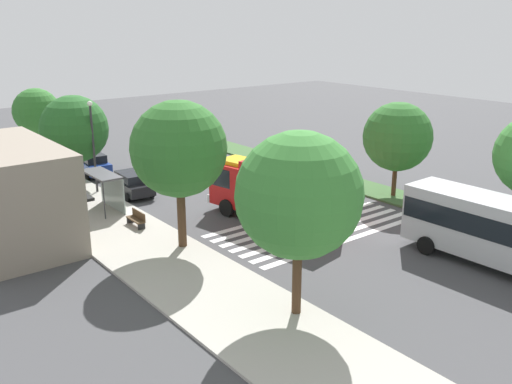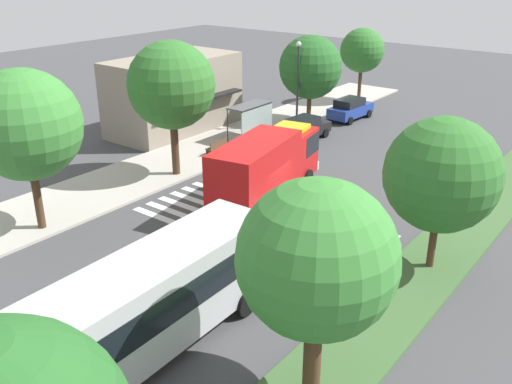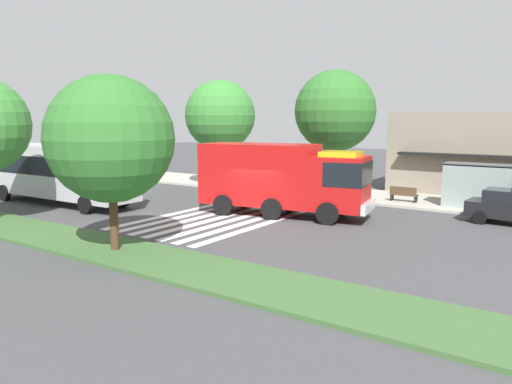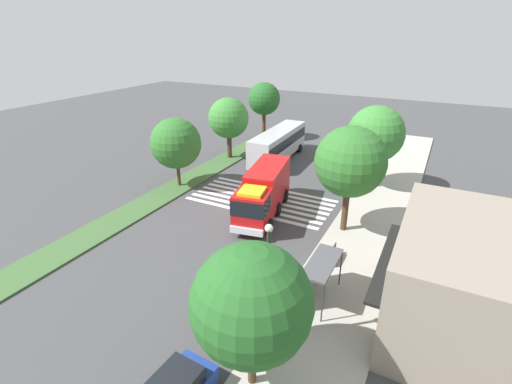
{
  "view_description": "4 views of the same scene",
  "coord_description": "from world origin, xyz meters",
  "px_view_note": "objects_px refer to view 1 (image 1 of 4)",
  "views": [
    {
      "loc": [
        -24.19,
        22.24,
        11.88
      ],
      "look_at": [
        1.85,
        1.8,
        1.7
      ],
      "focal_mm": 39.18,
      "sensor_mm": 36.0,
      "label": 1
    },
    {
      "loc": [
        -21.83,
        -15.33,
        12.46
      ],
      "look_at": [
        -1.12,
        0.62,
        1.34
      ],
      "focal_mm": 39.41,
      "sensor_mm": 36.0,
      "label": 2
    },
    {
      "loc": [
        13.92,
        -20.2,
        5.04
      ],
      "look_at": [
        -0.98,
        1.36,
        1.1
      ],
      "focal_mm": 34.17,
      "sensor_mm": 36.0,
      "label": 3
    },
    {
      "loc": [
        25.27,
        13.29,
        14.19
      ],
      "look_at": [
        -0.28,
        0.13,
        1.31
      ],
      "focal_mm": 25.95,
      "sensor_mm": 36.0,
      "label": 4
    }
  ],
  "objects_px": {
    "parked_car_mid": "(131,183)",
    "street_lamp": "(93,139)",
    "sidewalk_tree_far_east": "(37,112)",
    "median_tree_center": "(398,137)",
    "sidewalk_tree_west": "(179,149)",
    "fire_truck": "(271,189)",
    "bus_stop_shelter": "(107,183)",
    "bench_near_shelter": "(137,219)",
    "sidewalk_tree_far_west": "(299,195)",
    "parked_car_east": "(92,164)",
    "sidewalk_tree_east": "(74,129)"
  },
  "relations": [
    {
      "from": "sidewalk_tree_far_east",
      "to": "median_tree_center",
      "type": "bearing_deg",
      "value": -146.09
    },
    {
      "from": "parked_car_mid",
      "to": "sidewalk_tree_far_east",
      "type": "relative_size",
      "value": 0.71
    },
    {
      "from": "parked_car_east",
      "to": "street_lamp",
      "type": "height_order",
      "value": "street_lamp"
    },
    {
      "from": "sidewalk_tree_west",
      "to": "median_tree_center",
      "type": "xyz_separation_m",
      "value": [
        -1.18,
        -16.42,
        -1.21
      ]
    },
    {
      "from": "fire_truck",
      "to": "bench_near_shelter",
      "type": "distance_m",
      "value": 8.3
    },
    {
      "from": "sidewalk_tree_far_east",
      "to": "sidewalk_tree_far_west",
      "type": "bearing_deg",
      "value": 180.0
    },
    {
      "from": "bus_stop_shelter",
      "to": "street_lamp",
      "type": "relative_size",
      "value": 0.54
    },
    {
      "from": "street_lamp",
      "to": "sidewalk_tree_east",
      "type": "relative_size",
      "value": 0.97
    },
    {
      "from": "bench_near_shelter",
      "to": "street_lamp",
      "type": "bearing_deg",
      "value": -6.66
    },
    {
      "from": "parked_car_east",
      "to": "sidewalk_tree_west",
      "type": "xyz_separation_m",
      "value": [
        -17.61,
        2.2,
        4.62
      ]
    },
    {
      "from": "street_lamp",
      "to": "sidewalk_tree_far_east",
      "type": "height_order",
      "value": "street_lamp"
    },
    {
      "from": "bench_near_shelter",
      "to": "street_lamp",
      "type": "height_order",
      "value": "street_lamp"
    },
    {
      "from": "street_lamp",
      "to": "median_tree_center",
      "type": "xyz_separation_m",
      "value": [
        -13.67,
        -16.02,
        0.36
      ]
    },
    {
      "from": "fire_truck",
      "to": "parked_car_mid",
      "type": "relative_size",
      "value": 2.04
    },
    {
      "from": "sidewalk_tree_west",
      "to": "parked_car_mid",
      "type": "bearing_deg",
      "value": -11.62
    },
    {
      "from": "parked_car_east",
      "to": "street_lamp",
      "type": "relative_size",
      "value": 0.68
    },
    {
      "from": "fire_truck",
      "to": "bus_stop_shelter",
      "type": "xyz_separation_m",
      "value": [
        7.94,
        7.17,
        -0.18
      ]
    },
    {
      "from": "median_tree_center",
      "to": "bench_near_shelter",
      "type": "bearing_deg",
      "value": 71.94
    },
    {
      "from": "fire_truck",
      "to": "parked_car_east",
      "type": "bearing_deg",
      "value": 3.9
    },
    {
      "from": "parked_car_mid",
      "to": "sidewalk_tree_west",
      "type": "height_order",
      "value": "sidewalk_tree_west"
    },
    {
      "from": "sidewalk_tree_far_west",
      "to": "sidewalk_tree_far_east",
      "type": "xyz_separation_m",
      "value": [
        32.45,
        -0.0,
        -0.69
      ]
    },
    {
      "from": "fire_truck",
      "to": "parked_car_east",
      "type": "distance_m",
      "value": 17.79
    },
    {
      "from": "bench_near_shelter",
      "to": "sidewalk_tree_far_west",
      "type": "xyz_separation_m",
      "value": [
        -13.56,
        -0.55,
        4.7
      ]
    },
    {
      "from": "bench_near_shelter",
      "to": "sidewalk_tree_east",
      "type": "bearing_deg",
      "value": -3.01
    },
    {
      "from": "parked_car_east",
      "to": "median_tree_center",
      "type": "xyz_separation_m",
      "value": [
        -18.79,
        -14.22,
        3.41
      ]
    },
    {
      "from": "fire_truck",
      "to": "sidewalk_tree_far_east",
      "type": "xyz_separation_m",
      "value": [
        22.83,
        6.61,
        2.54
      ]
    },
    {
      "from": "parked_car_mid",
      "to": "median_tree_center",
      "type": "distance_m",
      "value": 18.84
    },
    {
      "from": "parked_car_mid",
      "to": "bench_near_shelter",
      "type": "xyz_separation_m",
      "value": [
        -6.33,
        2.75,
        -0.27
      ]
    },
    {
      "from": "parked_car_mid",
      "to": "street_lamp",
      "type": "bearing_deg",
      "value": 47.65
    },
    {
      "from": "fire_truck",
      "to": "sidewalk_tree_far_west",
      "type": "bearing_deg",
      "value": 135.03
    },
    {
      "from": "sidewalk_tree_far_east",
      "to": "median_tree_center",
      "type": "relative_size",
      "value": 0.98
    },
    {
      "from": "bus_stop_shelter",
      "to": "median_tree_center",
      "type": "xyz_separation_m",
      "value": [
        -9.54,
        -16.98,
        2.42
      ]
    },
    {
      "from": "parked_car_east",
      "to": "bus_stop_shelter",
      "type": "distance_m",
      "value": 9.71
    },
    {
      "from": "parked_car_east",
      "to": "sidewalk_tree_far_west",
      "type": "height_order",
      "value": "sidewalk_tree_far_west"
    },
    {
      "from": "parked_car_mid",
      "to": "parked_car_east",
      "type": "height_order",
      "value": "parked_car_east"
    },
    {
      "from": "bench_near_shelter",
      "to": "parked_car_mid",
      "type": "bearing_deg",
      "value": -23.46
    },
    {
      "from": "parked_car_east",
      "to": "sidewalk_tree_far_east",
      "type": "relative_size",
      "value": 0.69
    },
    {
      "from": "bus_stop_shelter",
      "to": "sidewalk_tree_east",
      "type": "bearing_deg",
      "value": -4.98
    },
    {
      "from": "parked_car_mid",
      "to": "street_lamp",
      "type": "distance_m",
      "value": 4.0
    },
    {
      "from": "bus_stop_shelter",
      "to": "sidewalk_tree_west",
      "type": "distance_m",
      "value": 9.13
    },
    {
      "from": "parked_car_east",
      "to": "sidewalk_tree_far_west",
      "type": "xyz_separation_m",
      "value": [
        -26.82,
        2.2,
        4.4
      ]
    },
    {
      "from": "fire_truck",
      "to": "parked_car_east",
      "type": "xyz_separation_m",
      "value": [
        17.19,
        4.41,
        -1.17
      ]
    },
    {
      "from": "median_tree_center",
      "to": "parked_car_mid",
      "type": "bearing_deg",
      "value": 50.16
    },
    {
      "from": "bus_stop_shelter",
      "to": "street_lamp",
      "type": "xyz_separation_m",
      "value": [
        4.14,
        -0.96,
        2.06
      ]
    },
    {
      "from": "bus_stop_shelter",
      "to": "bench_near_shelter",
      "type": "bearing_deg",
      "value": -179.81
    },
    {
      "from": "bench_near_shelter",
      "to": "bus_stop_shelter",
      "type": "bearing_deg",
      "value": 0.19
    },
    {
      "from": "street_lamp",
      "to": "sidewalk_tree_far_east",
      "type": "distance_m",
      "value": 10.78
    },
    {
      "from": "parked_car_mid",
      "to": "street_lamp",
      "type": "relative_size",
      "value": 0.7
    },
    {
      "from": "fire_truck",
      "to": "bench_near_shelter",
      "type": "xyz_separation_m",
      "value": [
        3.94,
        7.16,
        -1.48
      ]
    },
    {
      "from": "sidewalk_tree_west",
      "to": "fire_truck",
      "type": "bearing_deg",
      "value": -86.39
    }
  ]
}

